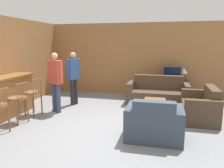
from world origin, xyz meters
TOP-DOWN VIEW (x-y plane):
  - ground_plane at (0.00, 0.00)m, footprint 24.00×24.00m
  - wall_back at (0.00, 3.48)m, footprint 9.40×0.08m
  - wall_left at (-3.17, 1.24)m, footprint 0.08×8.48m
  - bar_chair_mid at (-2.23, -0.19)m, footprint 0.52×0.52m
  - bar_chair_far at (-2.23, 0.42)m, footprint 0.52×0.52m
  - couch_far at (0.92, 2.34)m, footprint 1.87×0.85m
  - armchair_near at (0.94, -0.36)m, footprint 1.10×0.81m
  - loveseat_right at (2.01, 1.08)m, footprint 0.79×1.32m
  - coffee_table at (0.88, 1.01)m, footprint 0.56×0.95m
  - tv_unit at (1.34, 3.09)m, footprint 1.06×0.54m
  - tv at (1.34, 3.08)m, footprint 0.61×0.42m
  - book_on_table at (0.81, 0.95)m, footprint 0.20×0.18m
  - table_lamp at (1.72, 3.09)m, footprint 0.27×0.27m
  - person_by_window at (-1.60, 1.61)m, footprint 0.29×0.52m
  - person_by_counter at (-1.76, 0.78)m, footprint 0.53×0.35m

SIDE VIEW (x-z plane):
  - ground_plane at x=0.00m, z-range 0.00..0.00m
  - loveseat_right at x=2.01m, z-range -0.11..0.72m
  - couch_far at x=0.92m, z-range -0.12..0.74m
  - armchair_near at x=0.94m, z-range -0.11..0.73m
  - tv_unit at x=1.34m, z-range 0.00..0.63m
  - coffee_table at x=0.88m, z-range 0.14..0.54m
  - book_on_table at x=0.81m, z-range 0.40..0.42m
  - bar_chair_mid at x=-2.23m, z-range 0.05..1.04m
  - bar_chair_far at x=-2.23m, z-range 0.05..1.04m
  - tv at x=1.34m, z-range 0.63..1.14m
  - person_by_window at x=-1.60m, z-range 0.11..1.72m
  - person_by_counter at x=-1.76m, z-range 0.10..1.74m
  - table_lamp at x=1.72m, z-range 0.74..1.21m
  - wall_back at x=0.00m, z-range 0.00..2.60m
  - wall_left at x=-3.17m, z-range 0.00..2.60m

